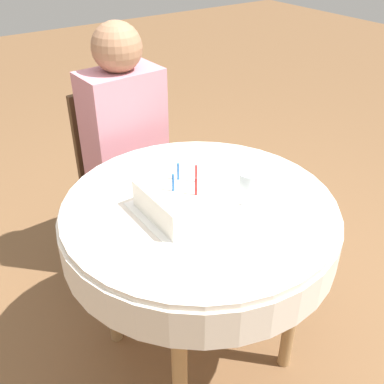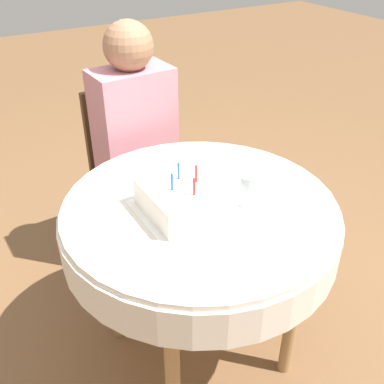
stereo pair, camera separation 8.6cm
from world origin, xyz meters
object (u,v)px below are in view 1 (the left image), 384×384
Objects in this scene: birthday_cake at (185,198)px; drinking_glass at (247,187)px; person at (127,134)px; chair at (122,175)px.

drinking_glass is (0.20, -0.07, 0.01)m from birthday_cake.
birthday_cake is 2.27× the size of drinking_glass.
person is 11.17× the size of drinking_glass.
drinking_glass is at bearing -87.93° from person.
birthday_cake is (-0.14, -0.67, 0.08)m from person.
birthday_cake is at bearing -102.69° from chair.
person is 0.69m from birthday_cake.
chair is 0.84m from birthday_cake.
chair reaches higher than drinking_glass.
person reaches higher than drinking_glass.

